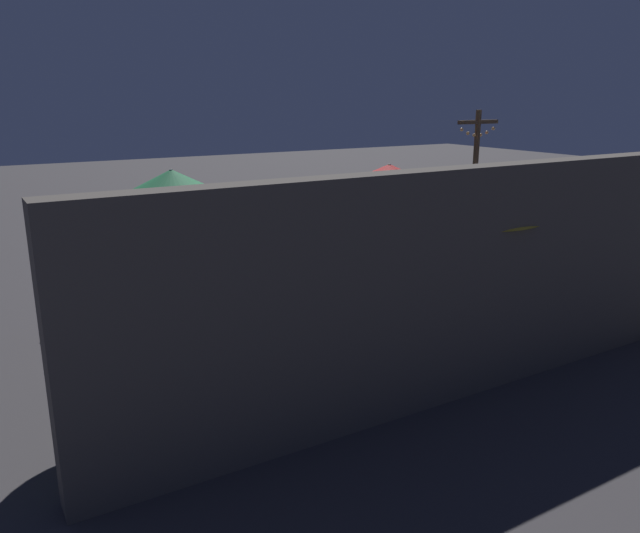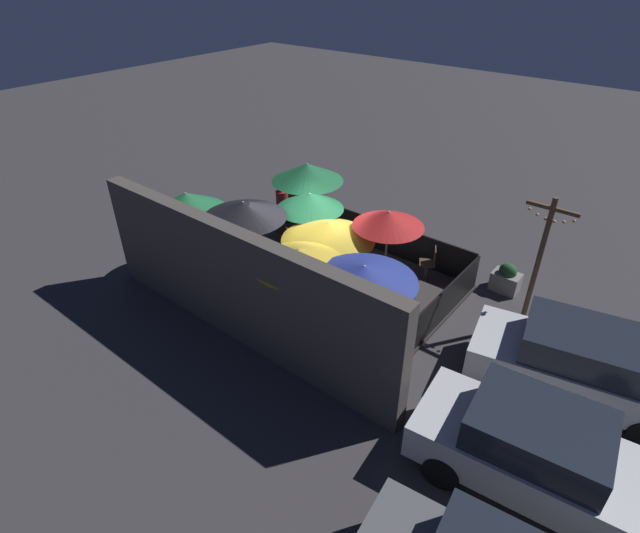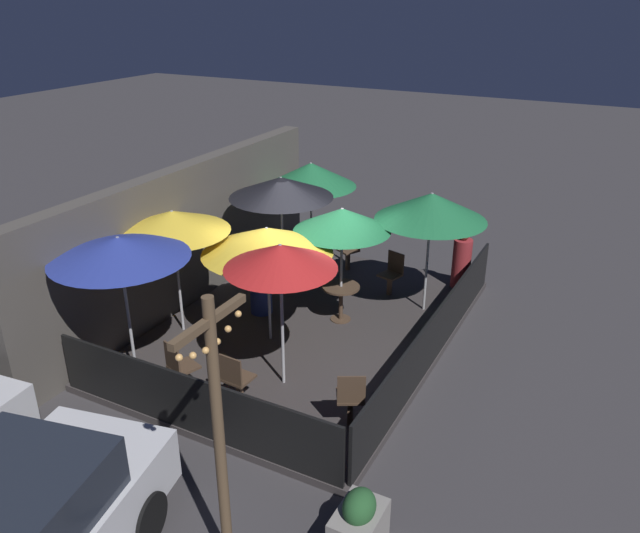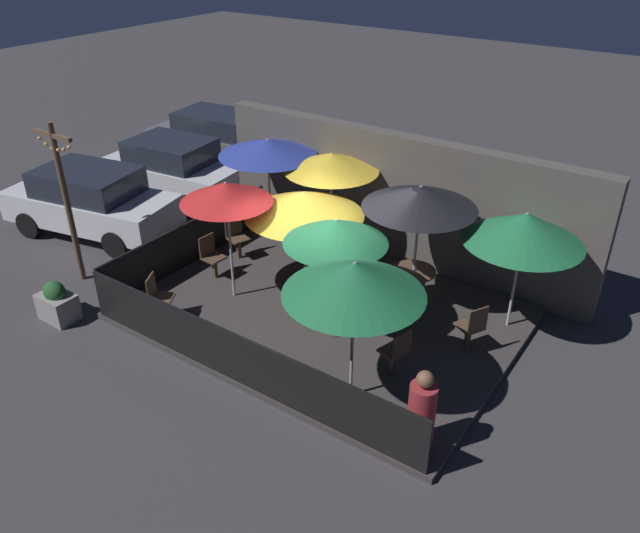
{
  "view_description": "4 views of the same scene",
  "coord_description": "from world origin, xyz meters",
  "px_view_note": "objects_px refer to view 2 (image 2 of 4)",
  "views": [
    {
      "loc": [
        4.82,
        8.13,
        3.67
      ],
      "look_at": [
        -0.19,
        -0.22,
        1.0
      ],
      "focal_mm": 35.0,
      "sensor_mm": 36.0,
      "label": 1
    },
    {
      "loc": [
        -7.11,
        8.69,
        7.72
      ],
      "look_at": [
        -0.49,
        0.42,
        0.97
      ],
      "focal_mm": 28.0,
      "sensor_mm": 36.0,
      "label": 2
    },
    {
      "loc": [
        -9.06,
        -5.02,
        5.96
      ],
      "look_at": [
        0.44,
        -0.04,
        1.2
      ],
      "focal_mm": 35.0,
      "sensor_mm": 36.0,
      "label": 3
    },
    {
      "loc": [
        5.61,
        -8.24,
        6.82
      ],
      "look_at": [
        -0.13,
        0.07,
        1.03
      ],
      "focal_mm": 35.0,
      "sensor_mm": 36.0,
      "label": 4
    }
  ],
  "objects_px": {
    "patron_0": "(282,205)",
    "parked_car_1": "(532,450)",
    "patio_umbrella_2": "(299,257)",
    "parked_car_0": "(580,363)",
    "patio_umbrella_3": "(307,172)",
    "patio_umbrella_4": "(364,274)",
    "patron_1": "(286,278)",
    "patio_chair_4": "(391,319)",
    "patio_umbrella_7": "(328,231)",
    "patio_umbrella_1": "(244,210)",
    "patio_umbrella_5": "(187,202)",
    "patio_chair_3": "(232,238)",
    "patio_chair_0": "(282,230)",
    "dining_table_0": "(311,250)",
    "dining_table_1": "(249,267)",
    "patio_umbrella_6": "(389,219)",
    "planter_box": "(506,279)",
    "patio_umbrella_0": "(310,201)",
    "patio_chair_2": "(407,298)",
    "light_post": "(539,258)"
  },
  "relations": [
    {
      "from": "patio_umbrella_5",
      "to": "dining_table_0",
      "type": "bearing_deg",
      "value": -141.53
    },
    {
      "from": "patio_umbrella_1",
      "to": "patio_chair_2",
      "type": "distance_m",
      "value": 4.51
    },
    {
      "from": "patio_umbrella_2",
      "to": "parked_car_0",
      "type": "bearing_deg",
      "value": -158.05
    },
    {
      "from": "patio_umbrella_1",
      "to": "patio_chair_3",
      "type": "height_order",
      "value": "patio_umbrella_1"
    },
    {
      "from": "patio_umbrella_7",
      "to": "parked_car_0",
      "type": "height_order",
      "value": "patio_umbrella_7"
    },
    {
      "from": "patio_umbrella_2",
      "to": "planter_box",
      "type": "distance_m",
      "value": 6.06
    },
    {
      "from": "parked_car_0",
      "to": "patio_chair_3",
      "type": "bearing_deg",
      "value": -7.97
    },
    {
      "from": "dining_table_0",
      "to": "planter_box",
      "type": "bearing_deg",
      "value": -151.81
    },
    {
      "from": "patio_umbrella_3",
      "to": "patio_umbrella_5",
      "type": "distance_m",
      "value": 3.57
    },
    {
      "from": "patio_chair_3",
      "to": "patio_chair_2",
      "type": "bearing_deg",
      "value": 35.1
    },
    {
      "from": "patron_0",
      "to": "patio_umbrella_7",
      "type": "bearing_deg",
      "value": 1.71
    },
    {
      "from": "patio_chair_0",
      "to": "patron_1",
      "type": "distance_m",
      "value": 2.77
    },
    {
      "from": "planter_box",
      "to": "parked_car_0",
      "type": "relative_size",
      "value": 0.19
    },
    {
      "from": "patio_umbrella_0",
      "to": "patron_1",
      "type": "xyz_separation_m",
      "value": [
        -0.45,
        1.52,
        -1.42
      ]
    },
    {
      "from": "patio_umbrella_7",
      "to": "patron_0",
      "type": "bearing_deg",
      "value": -32.88
    },
    {
      "from": "patio_umbrella_2",
      "to": "patio_umbrella_4",
      "type": "distance_m",
      "value": 1.53
    },
    {
      "from": "patio_chair_0",
      "to": "parked_car_1",
      "type": "height_order",
      "value": "parked_car_1"
    },
    {
      "from": "dining_table_1",
      "to": "patron_0",
      "type": "distance_m",
      "value": 3.79
    },
    {
      "from": "patio_umbrella_6",
      "to": "parked_car_0",
      "type": "xyz_separation_m",
      "value": [
        -4.78,
        0.38,
        -1.5
      ]
    },
    {
      "from": "patio_umbrella_7",
      "to": "patio_chair_3",
      "type": "xyz_separation_m",
      "value": [
        3.5,
        0.04,
        -1.41
      ]
    },
    {
      "from": "patio_umbrella_3",
      "to": "parked_car_1",
      "type": "xyz_separation_m",
      "value": [
        -8.23,
        4.16,
        -1.43
      ]
    },
    {
      "from": "planter_box",
      "to": "patio_chair_3",
      "type": "bearing_deg",
      "value": 25.9
    },
    {
      "from": "patio_umbrella_6",
      "to": "patio_chair_2",
      "type": "height_order",
      "value": "patio_umbrella_6"
    },
    {
      "from": "parked_car_0",
      "to": "dining_table_0",
      "type": "bearing_deg",
      "value": -13.76
    },
    {
      "from": "patio_umbrella_7",
      "to": "dining_table_0",
      "type": "distance_m",
      "value": 2.03
    },
    {
      "from": "patio_umbrella_4",
      "to": "dining_table_0",
      "type": "height_order",
      "value": "patio_umbrella_4"
    },
    {
      "from": "patio_umbrella_7",
      "to": "patio_umbrella_1",
      "type": "bearing_deg",
      "value": 24.24
    },
    {
      "from": "patio_umbrella_0",
      "to": "dining_table_0",
      "type": "distance_m",
      "value": 1.49
    },
    {
      "from": "patio_umbrella_7",
      "to": "parked_car_1",
      "type": "relative_size",
      "value": 0.57
    },
    {
      "from": "patio_umbrella_2",
      "to": "patio_umbrella_6",
      "type": "distance_m",
      "value": 2.63
    },
    {
      "from": "patron_0",
      "to": "parked_car_1",
      "type": "height_order",
      "value": "parked_car_1"
    },
    {
      "from": "patio_umbrella_5",
      "to": "dining_table_1",
      "type": "height_order",
      "value": "patio_umbrella_5"
    },
    {
      "from": "patio_umbrella_4",
      "to": "patio_chair_4",
      "type": "distance_m",
      "value": 2.04
    },
    {
      "from": "patio_umbrella_0",
      "to": "patron_0",
      "type": "height_order",
      "value": "patio_umbrella_0"
    },
    {
      "from": "patron_0",
      "to": "dining_table_0",
      "type": "bearing_deg",
      "value": 1.96
    },
    {
      "from": "patio_umbrella_3",
      "to": "patron_1",
      "type": "distance_m",
      "value": 3.58
    },
    {
      "from": "patio_umbrella_1",
      "to": "light_post",
      "type": "relative_size",
      "value": 0.72
    },
    {
      "from": "patio_umbrella_0",
      "to": "patio_umbrella_2",
      "type": "height_order",
      "value": "patio_umbrella_2"
    },
    {
      "from": "patio_umbrella_5",
      "to": "patio_chair_0",
      "type": "relative_size",
      "value": 2.51
    },
    {
      "from": "patio_umbrella_3",
      "to": "patio_umbrella_4",
      "type": "height_order",
      "value": "patio_umbrella_4"
    },
    {
      "from": "patio_umbrella_5",
      "to": "patio_umbrella_7",
      "type": "relative_size",
      "value": 1.0
    },
    {
      "from": "patron_1",
      "to": "patio_chair_0",
      "type": "bearing_deg",
      "value": -161.95
    },
    {
      "from": "planter_box",
      "to": "parked_car_0",
      "type": "distance_m",
      "value": 3.74
    },
    {
      "from": "patio_umbrella_2",
      "to": "patio_umbrella_6",
      "type": "relative_size",
      "value": 0.97
    },
    {
      "from": "patio_umbrella_0",
      "to": "dining_table_0",
      "type": "bearing_deg",
      "value": 45.0
    },
    {
      "from": "patron_0",
      "to": "patio_chair_2",
      "type": "bearing_deg",
      "value": 16.91
    },
    {
      "from": "dining_table_0",
      "to": "patio_umbrella_7",
      "type": "bearing_deg",
      "value": 146.62
    },
    {
      "from": "patio_umbrella_6",
      "to": "parked_car_0",
      "type": "bearing_deg",
      "value": 175.42
    },
    {
      "from": "dining_table_0",
      "to": "dining_table_1",
      "type": "height_order",
      "value": "dining_table_0"
    },
    {
      "from": "patio_umbrella_4",
      "to": "dining_table_0",
      "type": "relative_size",
      "value": 3.39
    }
  ]
}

